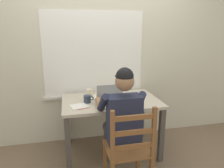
# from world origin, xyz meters

# --- Properties ---
(ground_plane) EXTENTS (8.00, 8.00, 0.00)m
(ground_plane) POSITION_xyz_m (0.00, 0.00, 0.00)
(ground_plane) COLOR brown
(back_wall) EXTENTS (6.00, 0.08, 2.60)m
(back_wall) POSITION_xyz_m (-0.00, 0.47, 1.30)
(back_wall) COLOR beige
(back_wall) RESTS_ON ground
(desk) EXTENTS (1.21, 0.78, 0.73)m
(desk) POSITION_xyz_m (0.00, 0.00, 0.63)
(desk) COLOR #BCB29E
(desk) RESTS_ON ground
(seated_person) EXTENTS (0.50, 0.60, 1.25)m
(seated_person) POSITION_xyz_m (0.02, -0.46, 0.69)
(seated_person) COLOR #232842
(seated_person) RESTS_ON ground
(wooden_chair) EXTENTS (0.42, 0.42, 0.94)m
(wooden_chair) POSITION_xyz_m (0.02, -0.75, 0.46)
(wooden_chair) COLOR brown
(wooden_chair) RESTS_ON ground
(laptop) EXTENTS (0.33, 0.30, 0.23)m
(laptop) POSITION_xyz_m (-0.03, -0.16, 0.79)
(laptop) COLOR #ADAFB2
(laptop) RESTS_ON desk
(computer_mouse) EXTENTS (0.06, 0.10, 0.03)m
(computer_mouse) POSITION_xyz_m (0.20, -0.20, 0.75)
(computer_mouse) COLOR black
(computer_mouse) RESTS_ON desk
(coffee_mug_white) EXTENTS (0.12, 0.08, 0.10)m
(coffee_mug_white) POSITION_xyz_m (-0.25, 0.18, 0.79)
(coffee_mug_white) COLOR beige
(coffee_mug_white) RESTS_ON desk
(coffee_mug_dark) EXTENTS (0.12, 0.09, 0.09)m
(coffee_mug_dark) POSITION_xyz_m (-0.30, -0.04, 0.78)
(coffee_mug_dark) COLOR #2D384C
(coffee_mug_dark) RESTS_ON desk
(book_stack_main) EXTENTS (0.20, 0.17, 0.10)m
(book_stack_main) POSITION_xyz_m (0.01, 0.14, 0.78)
(book_stack_main) COLOR gray
(book_stack_main) RESTS_ON desk
(paper_pile_near_laptop) EXTENTS (0.22, 0.21, 0.01)m
(paper_pile_near_laptop) POSITION_xyz_m (-0.41, -0.17, 0.74)
(paper_pile_near_laptop) COLOR white
(paper_pile_near_laptop) RESTS_ON desk
(paper_pile_back_corner) EXTENTS (0.23, 0.20, 0.02)m
(paper_pile_back_corner) POSITION_xyz_m (-0.10, 0.13, 0.74)
(paper_pile_back_corner) COLOR silver
(paper_pile_back_corner) RESTS_ON desk
(landscape_photo_print) EXTENTS (0.15, 0.12, 0.00)m
(landscape_photo_print) POSITION_xyz_m (-0.38, -0.21, 0.74)
(landscape_photo_print) COLOR #C63D33
(landscape_photo_print) RESTS_ON desk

